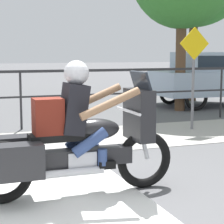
% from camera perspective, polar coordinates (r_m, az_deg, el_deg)
% --- Properties ---
extents(ground_plane, '(120.00, 120.00, 0.00)m').
position_cam_1_polar(ground_plane, '(5.09, -3.33, -11.51)').
color(ground_plane, '#565659').
extents(sidewalk_band, '(44.00, 2.40, 0.01)m').
position_cam_1_polar(sidewalk_band, '(8.29, -10.16, -3.96)').
color(sidewalk_band, '#A8A59E').
rests_on(sidewalk_band, ground).
extents(fence_railing, '(36.00, 0.05, 1.30)m').
position_cam_1_polar(fence_railing, '(9.65, -11.89, 3.72)').
color(fence_railing, '#232326').
rests_on(fence_railing, ground).
extents(motorcycle, '(2.45, 0.76, 1.59)m').
position_cam_1_polar(motorcycle, '(5.11, -4.80, -3.34)').
color(motorcycle, black).
rests_on(motorcycle, ground).
extents(parked_car, '(4.11, 1.77, 1.67)m').
position_cam_1_polar(parked_car, '(14.05, 13.48, 4.70)').
color(parked_car, '#9EB2C6').
rests_on(parked_car, ground).
extents(street_sign, '(0.70, 0.06, 2.21)m').
position_cam_1_polar(street_sign, '(9.56, 10.62, 5.94)').
color(street_sign, slate).
rests_on(street_sign, ground).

